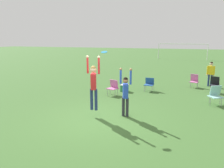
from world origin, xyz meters
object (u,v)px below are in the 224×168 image
Objects in this scene: person_defending at (125,91)px; camping_chair_4 at (149,83)px; person_jumping at (93,82)px; person_spectator_near at (211,72)px; camping_chair_0 at (216,94)px; camping_chair_3 at (113,87)px; cooler_box at (124,88)px; camping_chair_2 at (194,80)px; frisbee at (104,52)px; camping_chair_1 at (215,83)px.

camping_chair_4 is at bearing 158.14° from person_defending.
person_spectator_near is at bearing -52.47° from person_jumping.
person_jumping is 2.45× the size of camping_chair_0.
cooler_box is (0.38, 1.01, -0.28)m from camping_chair_3.
person_jumping is 1.11× the size of person_defending.
camping_chair_0 reaches higher than camping_chair_3.
camping_chair_3 reaches higher than camping_chair_4.
camping_chair_2 is at bearing -139.13° from camping_chair_4.
person_spectator_near reaches higher than camping_chair_3.
person_jumping is 5.48m from camping_chair_4.
camping_chair_1 is (4.66, 5.98, -2.08)m from frisbee.
person_spectator_near reaches higher than camping_chair_0.
person_spectator_near is (3.78, 7.34, -0.08)m from person_defending.
camping_chair_3 is (-5.49, -2.48, -0.07)m from camping_chair_1.
cooler_box is at bearing -117.00° from person_spectator_near.
camping_chair_0 is 0.95× the size of camping_chair_1.
camping_chair_2 is 1.01× the size of camping_chair_3.
camping_chair_1 is at bearing -163.30° from camping_chair_4.
cooler_box is (-1.21, 4.12, -0.85)m from person_defending.
frisbee reaches higher than camping_chair_2.
camping_chair_3 is at bearing 47.43° from camping_chair_1.
person_defending is 2.11× the size of camping_chair_1.
camping_chair_4 reaches higher than cooler_box.
person_jumping reaches higher than camping_chair_1.
camping_chair_2 is at bearing -48.99° from person_jumping.
person_spectator_near reaches higher than camping_chair_1.
person_jumping reaches higher than person_spectator_near.
camping_chair_1 is (0.23, 2.56, 0.05)m from camping_chair_0.
camping_chair_1 is at bearing -60.10° from person_jumping.
cooler_box is at bearing 95.65° from frisbee.
person_jumping reaches higher than camping_chair_3.
camping_chair_0 is 5.26m from camping_chair_3.
camping_chair_2 is 1.28m from person_spectator_near.
camping_chair_2 is at bearing -21.84° from camping_chair_1.
person_spectator_near is at bearing -120.19° from camping_chair_0.
frisbee reaches higher than camping_chair_1.
frisbee reaches higher than person_jumping.
camping_chair_4 is (0.93, 5.16, -2.18)m from frisbee.
camping_chair_2 reaches higher than camping_chair_4.
camping_chair_2 is (-1.12, 1.12, -0.08)m from camping_chair_1.
camping_chair_1 is 1.13× the size of camping_chair_3.
person_jumping is 5.10× the size of cooler_box.
camping_chair_4 is at bearing 25.46° from cooler_box.
person_defending is 4.80m from camping_chair_0.
person_jumping is 1.35m from person_defending.
camping_chair_1 is 3.82m from camping_chair_4.
frisbee is at bearing 8.80° from camping_chair_0.
camping_chair_0 is 2.08× the size of cooler_box.
person_defending is at bearing 137.15° from camping_chair_3.
camping_chair_0 is at bearing -160.70° from camping_chair_3.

